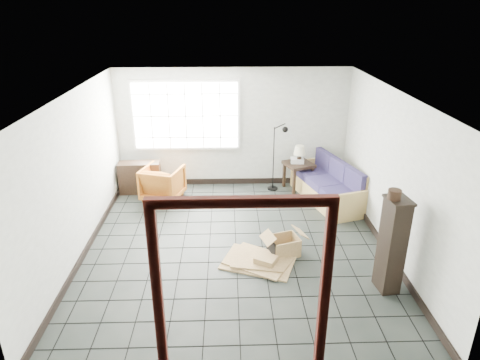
{
  "coord_description": "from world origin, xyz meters",
  "views": [
    {
      "loc": [
        -0.13,
        -6.25,
        3.86
      ],
      "look_at": [
        0.08,
        0.3,
        1.11
      ],
      "focal_mm": 32.0,
      "sensor_mm": 36.0,
      "label": 1
    }
  ],
  "objects_px": {
    "armchair": "(163,181)",
    "tall_shelf": "(392,245)",
    "side_table": "(298,167)",
    "futon_sofa": "(329,186)"
  },
  "relations": [
    {
      "from": "armchair",
      "to": "tall_shelf",
      "type": "xyz_separation_m",
      "value": [
        3.63,
        -3.16,
        0.34
      ]
    },
    {
      "from": "armchair",
      "to": "side_table",
      "type": "relative_size",
      "value": 1.09
    },
    {
      "from": "armchair",
      "to": "side_table",
      "type": "distance_m",
      "value": 2.94
    },
    {
      "from": "futon_sofa",
      "to": "tall_shelf",
      "type": "distance_m",
      "value": 3.01
    },
    {
      "from": "side_table",
      "to": "tall_shelf",
      "type": "distance_m",
      "value": 3.67
    },
    {
      "from": "armchair",
      "to": "side_table",
      "type": "height_order",
      "value": "armchair"
    },
    {
      "from": "side_table",
      "to": "tall_shelf",
      "type": "height_order",
      "value": "tall_shelf"
    },
    {
      "from": "futon_sofa",
      "to": "armchair",
      "type": "bearing_deg",
      "value": 160.35
    },
    {
      "from": "armchair",
      "to": "side_table",
      "type": "bearing_deg",
      "value": -154.7
    },
    {
      "from": "armchair",
      "to": "tall_shelf",
      "type": "bearing_deg",
      "value": 155.94
    }
  ]
}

